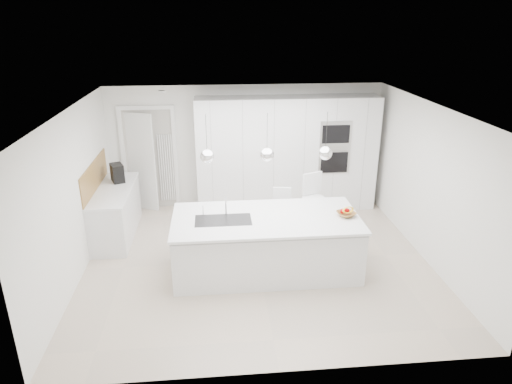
{
  "coord_description": "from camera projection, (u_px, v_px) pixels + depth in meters",
  "views": [
    {
      "loc": [
        -0.65,
        -6.51,
        3.76
      ],
      "look_at": [
        0.0,
        0.3,
        1.1
      ],
      "focal_mm": 32.0,
      "sensor_mm": 36.0,
      "label": 1
    }
  ],
  "objects": [
    {
      "name": "oak_backsplash",
      "position": [
        94.0,
        176.0,
        7.92
      ],
      "size": [
        0.02,
        1.8,
        0.5
      ],
      "primitive_type": "cube",
      "color": "#A3793E",
      "rests_on": "wall_left"
    },
    {
      "name": "left_worktop",
      "position": [
        113.0,
        190.0,
        8.04
      ],
      "size": [
        0.62,
        1.82,
        0.04
      ],
      "primitive_type": "cube",
      "color": "white",
      "rests_on": "left_base_cabinets"
    },
    {
      "name": "island_sink",
      "position": [
        223.0,
        225.0,
        6.84
      ],
      "size": [
        0.84,
        0.44,
        0.18
      ],
      "primitive_type": null,
      "color": "#3F3F42",
      "rests_on": "island_worktop"
    },
    {
      "name": "apple_b",
      "position": [
        343.0,
        211.0,
        6.95
      ],
      "size": [
        0.08,
        0.08,
        0.08
      ],
      "primitive_type": "sphere",
      "color": "#A00206",
      "rests_on": "fruit_bowl"
    },
    {
      "name": "radiator",
      "position": [
        166.0,
        168.0,
        9.29
      ],
      "size": [
        0.32,
        0.04,
        1.4
      ],
      "primitive_type": null,
      "color": "white",
      "rests_on": "floor"
    },
    {
      "name": "espresso_machine",
      "position": [
        117.0,
        173.0,
        8.34
      ],
      "size": [
        0.3,
        0.36,
        0.33
      ],
      "primitive_type": "cube",
      "rotation": [
        0.0,
        0.0,
        0.4
      ],
      "color": "black",
      "rests_on": "left_worktop"
    },
    {
      "name": "bar_stool_left",
      "position": [
        283.0,
        217.0,
        7.89
      ],
      "size": [
        0.39,
        0.5,
        0.99
      ],
      "primitive_type": null,
      "rotation": [
        0.0,
        0.0,
        -0.14
      ],
      "color": "white",
      "rests_on": "floor"
    },
    {
      "name": "floor",
      "position": [
        258.0,
        261.0,
        7.46
      ],
      "size": [
        5.5,
        5.5,
        0.0
      ],
      "primitive_type": "plane",
      "color": "#C5B19B",
      "rests_on": "ground"
    },
    {
      "name": "island_base",
      "position": [
        266.0,
        246.0,
        7.04
      ],
      "size": [
        2.8,
        1.2,
        0.86
      ],
      "primitive_type": "cube",
      "color": "white",
      "rests_on": "floor"
    },
    {
      "name": "wall_left",
      "position": [
        74.0,
        196.0,
        6.77
      ],
      "size": [
        0.0,
        5.0,
        5.0
      ],
      "primitive_type": "plane",
      "rotation": [
        1.57,
        0.0,
        1.57
      ],
      "color": "white",
      "rests_on": "ground"
    },
    {
      "name": "pendant_right",
      "position": [
        325.0,
        153.0,
        6.58
      ],
      "size": [
        0.2,
        0.2,
        0.2
      ],
      "primitive_type": "sphere",
      "color": "white",
      "rests_on": "ceiling"
    },
    {
      "name": "tall_cabinets",
      "position": [
        287.0,
        154.0,
        9.16
      ],
      "size": [
        3.6,
        0.6,
        2.3
      ],
      "primitive_type": "cube",
      "color": "white",
      "rests_on": "floor"
    },
    {
      "name": "island_worktop",
      "position": [
        266.0,
        218.0,
        6.92
      ],
      "size": [
        2.84,
        1.4,
        0.04
      ],
      "primitive_type": "cube",
      "color": "white",
      "rests_on": "island_base"
    },
    {
      "name": "fruit_bowl",
      "position": [
        346.0,
        214.0,
        6.94
      ],
      "size": [
        0.35,
        0.35,
        0.07
      ],
      "primitive_type": "imported",
      "rotation": [
        0.0,
        0.0,
        0.32
      ],
      "color": "#A3793E",
      "rests_on": "island_worktop"
    },
    {
      "name": "bar_stool_right",
      "position": [
        313.0,
        208.0,
        8.0
      ],
      "size": [
        0.57,
        0.66,
        1.19
      ],
      "primitive_type": null,
      "rotation": [
        0.0,
        0.0,
        0.4
      ],
      "color": "white",
      "rests_on": "floor"
    },
    {
      "name": "apple_c",
      "position": [
        347.0,
        211.0,
        6.96
      ],
      "size": [
        0.08,
        0.08,
        0.08
      ],
      "primitive_type": "sphere",
      "color": "#A00206",
      "rests_on": "fruit_bowl"
    },
    {
      "name": "hallway_door",
      "position": [
        137.0,
        162.0,
        9.15
      ],
      "size": [
        0.76,
        0.38,
        2.0
      ],
      "primitive_type": "cube",
      "rotation": [
        0.0,
        0.0,
        -0.44
      ],
      "color": "white",
      "rests_on": "floor"
    },
    {
      "name": "wall_back",
      "position": [
        246.0,
        146.0,
        9.33
      ],
      "size": [
        5.5,
        0.0,
        5.5
      ],
      "primitive_type": "plane",
      "rotation": [
        1.57,
        0.0,
        0.0
      ],
      "color": "white",
      "rests_on": "ground"
    },
    {
      "name": "apple_a",
      "position": [
        345.0,
        211.0,
        6.96
      ],
      "size": [
        0.08,
        0.08,
        0.08
      ],
      "primitive_type": "sphere",
      "color": "#A00206",
      "rests_on": "fruit_bowl"
    },
    {
      "name": "doorway_frame",
      "position": [
        150.0,
        160.0,
        9.21
      ],
      "size": [
        1.11,
        0.08,
        2.13
      ],
      "primitive_type": null,
      "color": "white",
      "rests_on": "floor"
    },
    {
      "name": "pendant_mid",
      "position": [
        267.0,
        155.0,
        6.5
      ],
      "size": [
        0.2,
        0.2,
        0.2
      ],
      "primitive_type": "sphere",
      "color": "white",
      "rests_on": "ceiling"
    },
    {
      "name": "pendant_left",
      "position": [
        207.0,
        156.0,
        6.43
      ],
      "size": [
        0.2,
        0.2,
        0.2
      ],
      "primitive_type": "sphere",
      "color": "white",
      "rests_on": "ceiling"
    },
    {
      "name": "oven_stack",
      "position": [
        335.0,
        148.0,
        8.88
      ],
      "size": [
        0.62,
        0.04,
        1.05
      ],
      "primitive_type": null,
      "color": "#A5A5A8",
      "rests_on": "tall_cabinets"
    },
    {
      "name": "ceiling",
      "position": [
        258.0,
        109.0,
        6.56
      ],
      "size": [
        5.5,
        5.5,
        0.0
      ],
      "primitive_type": "plane",
      "rotation": [
        3.14,
        0.0,
        0.0
      ],
      "color": "white",
      "rests_on": "wall_back"
    },
    {
      "name": "banana_bunch",
      "position": [
        348.0,
        210.0,
        6.89
      ],
      "size": [
        0.23,
        0.16,
        0.2
      ],
      "primitive_type": "torus",
      "rotation": [
        1.22,
        0.0,
        0.35
      ],
      "color": "yellow",
      "rests_on": "fruit_bowl"
    },
    {
      "name": "left_base_cabinets",
      "position": [
        116.0,
        213.0,
        8.2
      ],
      "size": [
        0.6,
        1.8,
        0.86
      ],
      "primitive_type": "cube",
      "color": "white",
      "rests_on": "floor"
    },
    {
      "name": "island_tap",
      "position": [
        226.0,
        206.0,
        6.95
      ],
      "size": [
        0.02,
        0.02,
        0.3
      ],
      "primitive_type": "cylinder",
      "color": "white",
      "rests_on": "island_worktop"
    }
  ]
}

